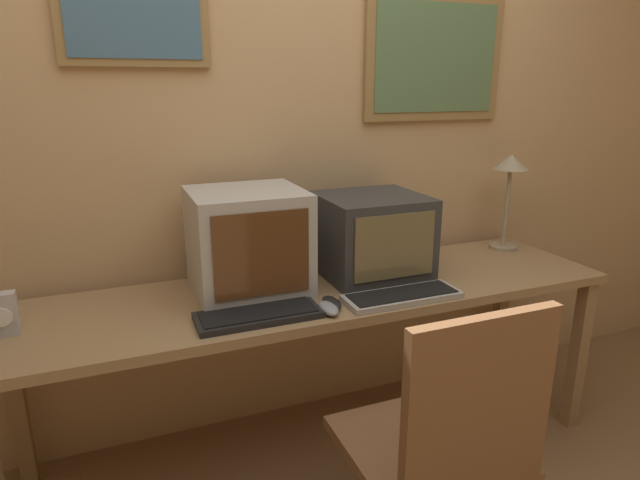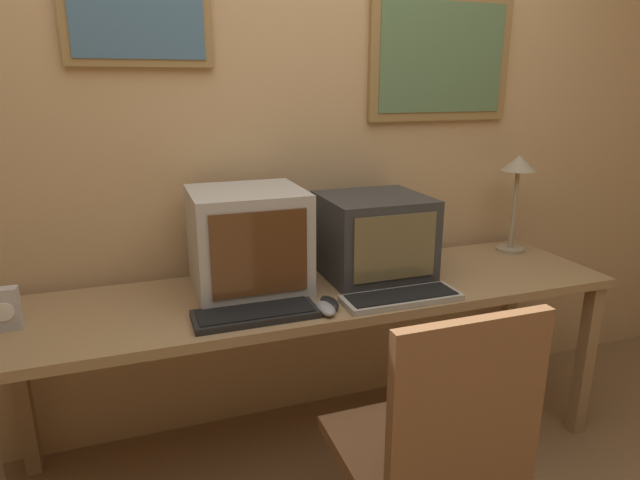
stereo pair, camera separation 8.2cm
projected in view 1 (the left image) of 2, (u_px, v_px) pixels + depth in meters
The scene contains 11 objects.
wall_back at pixel (288, 130), 2.24m from camera, with size 8.00×0.08×2.60m.
desk at pixel (320, 305), 2.09m from camera, with size 2.34×0.61×0.73m.
monitor_left at pixel (248, 242), 1.99m from camera, with size 0.41×0.39×0.39m.
monitor_right at pixel (372, 235), 2.18m from camera, with size 0.41×0.39×0.33m.
keyboard_main at pixel (259, 315), 1.80m from camera, with size 0.42×0.17×0.03m.
keyboard_side at pixel (402, 296), 1.96m from camera, with size 0.44×0.15×0.03m.
mouse_near_keyboard at pixel (332, 303), 1.89m from camera, with size 0.06×0.12×0.03m.
mouse_far_corner at pixel (328, 308), 1.84m from camera, with size 0.06×0.12×0.03m.
desk_clock at pixel (3, 314), 1.66m from camera, with size 0.09×0.05×0.14m.
desk_lamp at pixel (510, 176), 2.47m from camera, with size 0.16×0.16×0.45m.
office_chair at pixel (438, 472), 1.56m from camera, with size 0.50×0.50×0.96m.
Camera 1 is at (-0.72, -1.02, 1.49)m, focal length 30.00 mm.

